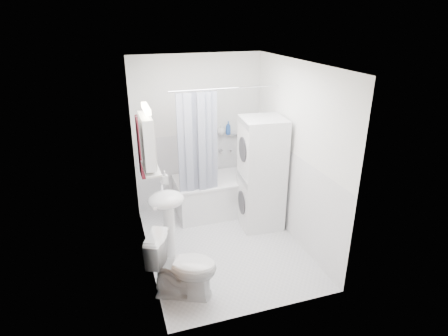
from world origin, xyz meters
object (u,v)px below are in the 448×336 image
object	(u,v)px
bathtub	(224,192)
sink	(167,210)
washer_dryer	(261,174)
toilet	(183,266)

from	to	relation	value
bathtub	sink	distance (m)	1.51
sink	washer_dryer	bearing A→B (deg)	17.78
bathtub	washer_dryer	bearing A→B (deg)	-55.21
washer_dryer	sink	bearing A→B (deg)	-157.23
sink	toilet	distance (m)	0.77
sink	washer_dryer	size ratio (longest dim) A/B	0.64
bathtub	washer_dryer	world-z (taller)	washer_dryer
washer_dryer	toilet	xyz separation A→B (m)	(-1.40, -1.15, -0.45)
bathtub	toilet	xyz separation A→B (m)	(-1.02, -1.70, 0.05)
sink	washer_dryer	xyz separation A→B (m)	(1.43, 0.46, 0.11)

